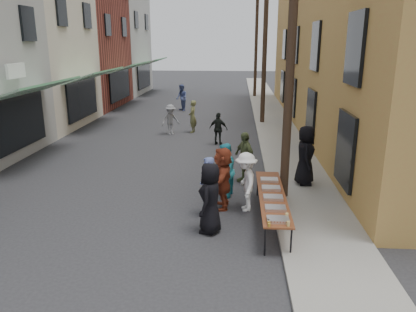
# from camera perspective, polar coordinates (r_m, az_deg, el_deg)

# --- Properties ---
(ground) EXTENTS (120.00, 120.00, 0.00)m
(ground) POSITION_cam_1_polar(r_m,az_deg,el_deg) (10.41, -12.31, -11.33)
(ground) COLOR #28282B
(ground) RESTS_ON ground
(sidewalk) EXTENTS (2.20, 60.00, 0.10)m
(sidewalk) POSITION_cam_1_polar(r_m,az_deg,el_deg) (24.40, 9.25, 4.63)
(sidewalk) COLOR gray
(sidewalk) RESTS_ON ground
(storefront_row) EXTENTS (8.00, 37.00, 9.00)m
(storefront_row) POSITION_cam_1_polar(r_m,az_deg,el_deg) (27.06, -24.80, 13.20)
(storefront_row) COLOR maroon
(storefront_row) RESTS_ON ground
(building_ochre) EXTENTS (10.00, 28.00, 10.00)m
(building_ochre) POSITION_cam_1_polar(r_m,az_deg,el_deg) (24.31, 25.00, 15.12)
(building_ochre) COLOR #B47D40
(building_ochre) RESTS_ON ground
(utility_pole_near) EXTENTS (0.26, 0.26, 9.00)m
(utility_pole_near) POSITION_cam_1_polar(r_m,az_deg,el_deg) (11.95, 11.63, 14.60)
(utility_pole_near) COLOR #2D2116
(utility_pole_near) RESTS_ON ground
(utility_pole_mid) EXTENTS (0.26, 0.26, 9.00)m
(utility_pole_mid) POSITION_cam_1_polar(r_m,az_deg,el_deg) (23.91, 8.00, 15.20)
(utility_pole_mid) COLOR #2D2116
(utility_pole_mid) RESTS_ON ground
(utility_pole_far) EXTENTS (0.26, 0.26, 9.00)m
(utility_pole_far) POSITION_cam_1_polar(r_m,az_deg,el_deg) (35.89, 6.79, 15.39)
(utility_pole_far) COLOR #2D2116
(utility_pole_far) RESTS_ON ground
(serving_table) EXTENTS (0.70, 4.00, 0.75)m
(serving_table) POSITION_cam_1_polar(r_m,az_deg,el_deg) (10.99, 9.00, -5.60)
(serving_table) COLOR brown
(serving_table) RESTS_ON ground
(catering_tray_sausage) EXTENTS (0.50, 0.33, 0.08)m
(catering_tray_sausage) POSITION_cam_1_polar(r_m,az_deg,el_deg) (9.44, 9.81, -8.81)
(catering_tray_sausage) COLOR maroon
(catering_tray_sausage) RESTS_ON serving_table
(catering_tray_foil_b) EXTENTS (0.50, 0.33, 0.08)m
(catering_tray_foil_b) POSITION_cam_1_polar(r_m,az_deg,el_deg) (10.04, 9.47, -7.27)
(catering_tray_foil_b) COLOR #B2B2B7
(catering_tray_foil_b) RESTS_ON serving_table
(catering_tray_buns) EXTENTS (0.50, 0.33, 0.08)m
(catering_tray_buns) POSITION_cam_1_polar(r_m,az_deg,el_deg) (10.68, 9.15, -5.80)
(catering_tray_buns) COLOR tan
(catering_tray_buns) RESTS_ON serving_table
(catering_tray_foil_d) EXTENTS (0.50, 0.33, 0.08)m
(catering_tray_foil_d) POSITION_cam_1_polar(r_m,az_deg,el_deg) (11.33, 8.86, -4.50)
(catering_tray_foil_d) COLOR #B2B2B7
(catering_tray_foil_d) RESTS_ON serving_table
(catering_tray_buns_end) EXTENTS (0.50, 0.33, 0.08)m
(catering_tray_buns_end) POSITION_cam_1_polar(r_m,az_deg,el_deg) (11.99, 8.61, -3.35)
(catering_tray_buns_end) COLOR tan
(catering_tray_buns_end) RESTS_ON serving_table
(condiment_jar_a) EXTENTS (0.07, 0.07, 0.08)m
(condiment_jar_a) POSITION_cam_1_polar(r_m,az_deg,el_deg) (9.15, 8.60, -9.58)
(condiment_jar_a) COLOR #A57F26
(condiment_jar_a) RESTS_ON serving_table
(condiment_jar_b) EXTENTS (0.07, 0.07, 0.08)m
(condiment_jar_b) POSITION_cam_1_polar(r_m,az_deg,el_deg) (9.24, 8.55, -9.31)
(condiment_jar_b) COLOR #A57F26
(condiment_jar_b) RESTS_ON serving_table
(condiment_jar_c) EXTENTS (0.07, 0.07, 0.08)m
(condiment_jar_c) POSITION_cam_1_polar(r_m,az_deg,el_deg) (9.33, 8.51, -9.05)
(condiment_jar_c) COLOR #A57F26
(condiment_jar_c) RESTS_ON serving_table
(cup_stack) EXTENTS (0.08, 0.08, 0.12)m
(cup_stack) POSITION_cam_1_polar(r_m,az_deg,el_deg) (9.23, 11.21, -9.34)
(cup_stack) COLOR tan
(cup_stack) RESTS_ON serving_table
(guest_front_a) EXTENTS (0.77, 1.00, 1.82)m
(guest_front_a) POSITION_cam_1_polar(r_m,az_deg,el_deg) (10.19, 0.33, -5.95)
(guest_front_a) COLOR black
(guest_front_a) RESTS_ON ground
(guest_front_b) EXTENTS (0.41, 0.62, 1.68)m
(guest_front_b) POSITION_cam_1_polar(r_m,az_deg,el_deg) (11.17, -0.12, -4.33)
(guest_front_b) COLOR #52619F
(guest_front_b) RESTS_ON ground
(guest_front_c) EXTENTS (0.77, 0.93, 1.71)m
(guest_front_c) POSITION_cam_1_polar(r_m,az_deg,el_deg) (12.49, 2.35, -2.08)
(guest_front_c) COLOR teal
(guest_front_c) RESTS_ON ground
(guest_front_d) EXTENTS (0.76, 1.17, 1.71)m
(guest_front_d) POSITION_cam_1_polar(r_m,az_deg,el_deg) (11.56, 5.35, -3.64)
(guest_front_d) COLOR white
(guest_front_d) RESTS_ON ground
(guest_front_e) EXTENTS (0.94, 1.10, 1.76)m
(guest_front_e) POSITION_cam_1_polar(r_m,az_deg,el_deg) (13.86, 5.14, -0.20)
(guest_front_e) COLOR #566339
(guest_front_e) RESTS_ON ground
(guest_queue_back) EXTENTS (0.61, 1.71, 1.82)m
(guest_queue_back) POSITION_cam_1_polar(r_m,az_deg,el_deg) (11.66, 2.08, -3.11)
(guest_queue_back) COLOR maroon
(guest_queue_back) RESTS_ON ground
(server) EXTENTS (0.72, 1.02, 1.97)m
(server) POSITION_cam_1_polar(r_m,az_deg,el_deg) (13.68, 13.55, 0.09)
(server) COLOR black
(server) RESTS_ON sidewalk
(passerby_left) EXTENTS (1.15, 1.09, 1.57)m
(passerby_left) POSITION_cam_1_polar(r_m,az_deg,el_deg) (21.20, -5.30, 5.12)
(passerby_left) COLOR gray
(passerby_left) RESTS_ON ground
(passerby_mid) EXTENTS (0.95, 0.60, 1.51)m
(passerby_mid) POSITION_cam_1_polar(r_m,az_deg,el_deg) (18.99, 1.48, 3.84)
(passerby_mid) COLOR black
(passerby_mid) RESTS_ON ground
(passerby_right) EXTENTS (0.46, 0.66, 1.71)m
(passerby_right) POSITION_cam_1_polar(r_m,az_deg,el_deg) (21.61, -2.18, 5.57)
(passerby_right) COLOR #63663B
(passerby_right) RESTS_ON ground
(passerby_far) EXTENTS (1.03, 1.11, 1.84)m
(passerby_far) POSITION_cam_1_polar(r_m,az_deg,el_deg) (28.61, -3.73, 8.19)
(passerby_far) COLOR #4D5B95
(passerby_far) RESTS_ON ground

